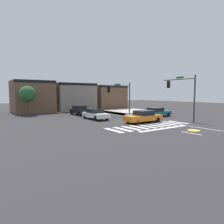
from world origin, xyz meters
TOP-DOWN VIEW (x-y plane):
  - ground_plane at (0.00, 0.00)m, footprint 120.00×120.00m
  - crosswalk_near at (0.00, -4.50)m, footprint 10.13×2.89m
  - bike_detector_marking at (1.48, -8.77)m, footprint 1.16×1.16m
  - curb_corner_northeast at (8.49, 9.42)m, footprint 10.00×10.60m
  - storefront_row at (1.14, 19.08)m, footprint 23.53×6.47m
  - traffic_signal_southeast at (5.92, -4.11)m, footprint 0.32×4.79m
  - traffic_signal_northeast at (3.44, 5.52)m, footprint 5.46×0.32m
  - car_black at (-1.49, 9.74)m, footprint 1.86×4.19m
  - car_orange at (1.06, -2.31)m, footprint 4.79×1.84m
  - car_white at (-2.13, 3.61)m, footprint 1.87×4.43m
  - car_teal at (7.19, 1.16)m, footprint 4.38×1.84m
  - roadside_tree at (-8.50, 14.00)m, footprint 2.59×2.59m

SIDE VIEW (x-z plane):
  - ground_plane at x=0.00m, z-range 0.00..0.00m
  - bike_detector_marking at x=1.48m, z-range 0.00..0.01m
  - crosswalk_near at x=0.00m, z-range 0.00..0.01m
  - curb_corner_northeast at x=8.49m, z-range 0.00..0.15m
  - car_teal at x=7.19m, z-range 0.01..1.38m
  - car_white at x=-2.13m, z-range 0.03..1.41m
  - car_orange at x=1.06m, z-range 0.00..1.46m
  - car_black at x=-1.49m, z-range 0.01..1.54m
  - storefront_row at x=1.14m, z-range -0.11..5.71m
  - roadside_tree at x=-8.50m, z-range 1.01..5.71m
  - traffic_signal_northeast at x=3.44m, z-range 0.95..6.19m
  - traffic_signal_southeast at x=5.92m, z-range 1.09..6.78m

